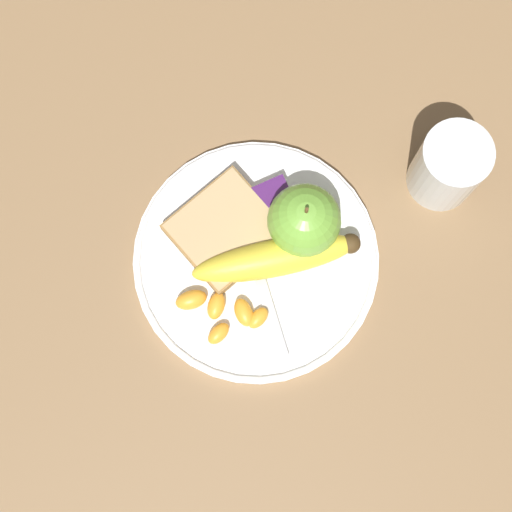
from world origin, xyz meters
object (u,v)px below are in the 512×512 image
(jam_packet, at_px, (271,200))
(fork, at_px, (256,267))
(juice_glass, at_px, (449,170))
(plate, at_px, (256,260))
(banana, at_px, (277,258))
(bread_slice, at_px, (226,231))
(apple, at_px, (304,220))

(jam_packet, bearing_deg, fork, 52.96)
(juice_glass, bearing_deg, fork, 1.01)
(plate, relative_size, banana, 1.46)
(fork, bearing_deg, banana, -91.08)
(banana, relative_size, jam_packet, 4.11)
(banana, bearing_deg, plate, -29.34)
(plate, distance_m, banana, 0.03)
(fork, bearing_deg, plate, -16.71)
(juice_glass, xyz_separation_m, banana, (0.20, 0.01, -0.01))
(jam_packet, bearing_deg, plate, 51.46)
(juice_glass, height_order, bread_slice, juice_glass)
(apple, xyz_separation_m, bread_slice, (0.07, -0.03, -0.03))
(banana, bearing_deg, fork, -8.98)
(banana, height_order, jam_packet, banana)
(plate, relative_size, bread_slice, 2.12)
(apple, bearing_deg, banana, 27.49)
(juice_glass, bearing_deg, bread_slice, -10.21)
(apple, relative_size, fork, 0.51)
(plate, relative_size, fork, 1.56)
(bread_slice, height_order, fork, bread_slice)
(juice_glass, distance_m, jam_packet, 0.19)
(bread_slice, relative_size, jam_packet, 2.84)
(banana, height_order, bread_slice, banana)
(fork, bearing_deg, juice_glass, -81.09)
(banana, bearing_deg, jam_packet, -109.11)
(juice_glass, distance_m, banana, 0.20)
(apple, height_order, fork, apple)
(apple, distance_m, fork, 0.07)
(bread_slice, bearing_deg, fork, 106.02)
(fork, height_order, jam_packet, jam_packet)
(banana, height_order, fork, banana)
(plate, distance_m, jam_packet, 0.07)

